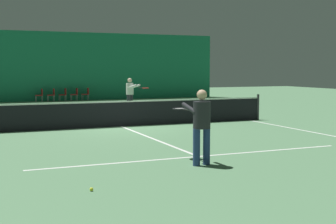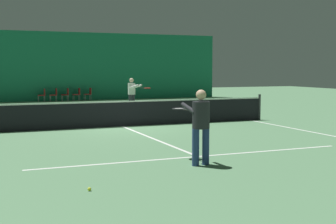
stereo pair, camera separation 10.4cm
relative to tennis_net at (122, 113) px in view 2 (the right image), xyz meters
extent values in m
plane|color=#56845B|center=(0.00, 0.00, -0.51)|extent=(60.00, 60.00, 0.00)
cube|color=#196B4C|center=(0.00, 14.92, 1.77)|extent=(23.00, 0.12, 4.55)
cube|color=white|center=(0.00, 11.90, -0.51)|extent=(11.00, 0.10, 0.00)
cube|color=white|center=(0.00, 6.40, -0.51)|extent=(8.25, 0.10, 0.00)
cube|color=white|center=(0.00, -6.40, -0.51)|extent=(8.25, 0.10, 0.00)
cube|color=white|center=(5.50, 0.00, -0.51)|extent=(0.10, 23.80, 0.00)
cube|color=white|center=(0.00, 0.00, -0.51)|extent=(0.10, 12.80, 0.00)
cube|color=black|center=(0.00, 0.00, -0.04)|extent=(11.90, 0.02, 0.95)
cube|color=white|center=(0.00, 0.00, 0.41)|extent=(11.90, 0.02, 0.05)
cylinder|color=#333338|center=(5.95, 0.00, 0.02)|extent=(0.10, 0.10, 1.07)
cylinder|color=navy|center=(-0.53, -7.35, -0.10)|extent=(0.17, 0.17, 0.82)
cylinder|color=navy|center=(-0.26, -7.33, -0.10)|extent=(0.17, 0.17, 0.82)
cylinder|color=#232328|center=(-0.40, -7.34, 0.61)|extent=(0.42, 0.42, 0.60)
sphere|color=#DBAD89|center=(-0.40, -7.34, 1.06)|extent=(0.23, 0.23, 0.23)
cylinder|color=#232328|center=(-0.58, -7.09, 0.75)|extent=(0.15, 0.57, 0.24)
cylinder|color=#232328|center=(-0.27, -7.05, 0.75)|extent=(0.15, 0.57, 0.24)
cylinder|color=black|center=(-0.46, -6.65, 0.68)|extent=(0.06, 0.31, 0.03)
torus|color=black|center=(-0.49, -6.35, 0.68)|extent=(0.36, 0.36, 0.03)
cylinder|color=silver|center=(-0.49, -6.35, 0.68)|extent=(0.30, 0.30, 0.00)
cylinder|color=#2D2D38|center=(2.47, 6.32, -0.11)|extent=(0.22, 0.22, 0.81)
cylinder|color=#2D2D38|center=(2.26, 6.18, -0.11)|extent=(0.22, 0.22, 0.81)
cylinder|color=white|center=(2.37, 6.25, 0.59)|extent=(0.53, 0.53, 0.59)
sphere|color=beige|center=(2.37, 6.25, 1.03)|extent=(0.22, 0.22, 0.22)
cylinder|color=white|center=(2.64, 6.12, 0.72)|extent=(0.39, 0.51, 0.24)
cylinder|color=white|center=(2.39, 5.95, 0.72)|extent=(0.39, 0.51, 0.24)
cylinder|color=black|center=(2.75, 5.69, 0.65)|extent=(0.20, 0.27, 0.03)
torus|color=red|center=(2.93, 5.44, 0.65)|extent=(0.46, 0.46, 0.03)
cylinder|color=silver|center=(2.93, 5.44, 0.65)|extent=(0.38, 0.38, 0.00)
cylinder|color=#99999E|center=(-1.32, 14.56, -0.32)|extent=(0.03, 0.03, 0.39)
cylinder|color=#99999E|center=(-1.32, 14.18, -0.32)|extent=(0.03, 0.03, 0.39)
cylinder|color=#99999E|center=(-0.94, 14.56, -0.32)|extent=(0.03, 0.03, 0.39)
cylinder|color=#99999E|center=(-0.94, 14.18, -0.32)|extent=(0.03, 0.03, 0.39)
cube|color=#A51E1E|center=(-1.13, 14.37, -0.10)|extent=(0.44, 0.44, 0.05)
cube|color=#A51E1E|center=(-0.93, 14.37, 0.13)|extent=(0.04, 0.44, 0.40)
cylinder|color=#99999E|center=(-0.57, 14.56, -0.32)|extent=(0.03, 0.03, 0.39)
cylinder|color=#99999E|center=(-0.57, 14.18, -0.32)|extent=(0.03, 0.03, 0.39)
cylinder|color=#99999E|center=(-0.19, 14.56, -0.32)|extent=(0.03, 0.03, 0.39)
cylinder|color=#99999E|center=(-0.19, 14.18, -0.32)|extent=(0.03, 0.03, 0.39)
cube|color=#A51E1E|center=(-0.38, 14.37, -0.10)|extent=(0.44, 0.44, 0.05)
cube|color=#A51E1E|center=(-0.18, 14.37, 0.13)|extent=(0.04, 0.44, 0.40)
cylinder|color=#99999E|center=(0.18, 14.56, -0.32)|extent=(0.03, 0.03, 0.39)
cylinder|color=#99999E|center=(0.18, 14.18, -0.32)|extent=(0.03, 0.03, 0.39)
cylinder|color=#99999E|center=(0.56, 14.56, -0.32)|extent=(0.03, 0.03, 0.39)
cylinder|color=#99999E|center=(0.56, 14.18, -0.32)|extent=(0.03, 0.03, 0.39)
cube|color=#A51E1E|center=(0.37, 14.37, -0.10)|extent=(0.44, 0.44, 0.05)
cube|color=#A51E1E|center=(0.57, 14.37, 0.13)|extent=(0.04, 0.44, 0.40)
cylinder|color=#99999E|center=(0.93, 14.56, -0.32)|extent=(0.03, 0.03, 0.39)
cylinder|color=#99999E|center=(0.93, 14.18, -0.32)|extent=(0.03, 0.03, 0.39)
cylinder|color=#99999E|center=(1.31, 14.56, -0.32)|extent=(0.03, 0.03, 0.39)
cylinder|color=#99999E|center=(1.31, 14.18, -0.32)|extent=(0.03, 0.03, 0.39)
cube|color=#A51E1E|center=(1.12, 14.37, -0.10)|extent=(0.44, 0.44, 0.05)
cube|color=#A51E1E|center=(1.32, 14.37, 0.13)|extent=(0.04, 0.44, 0.40)
cylinder|color=#99999E|center=(1.68, 14.56, -0.32)|extent=(0.03, 0.03, 0.39)
cylinder|color=#99999E|center=(1.68, 14.18, -0.32)|extent=(0.03, 0.03, 0.39)
cylinder|color=#99999E|center=(2.06, 14.56, -0.32)|extent=(0.03, 0.03, 0.39)
cylinder|color=#99999E|center=(2.06, 14.18, -0.32)|extent=(0.03, 0.03, 0.39)
cube|color=#A51E1E|center=(1.87, 14.37, -0.10)|extent=(0.44, 0.44, 0.05)
cube|color=#A51E1E|center=(2.07, 14.37, 0.13)|extent=(0.04, 0.44, 0.40)
sphere|color=#D1DB33|center=(-3.18, -8.57, -0.48)|extent=(0.07, 0.07, 0.07)
camera|label=1|loc=(-5.04, -16.51, 1.64)|focal=50.00mm
camera|label=2|loc=(-4.95, -16.55, 1.64)|focal=50.00mm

